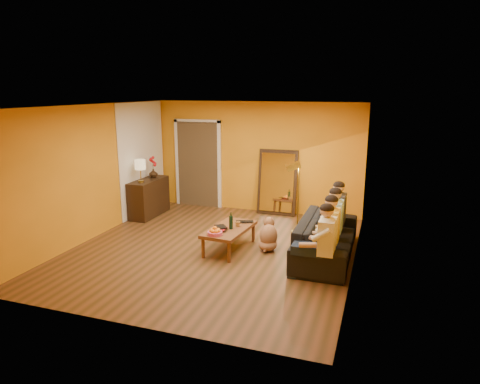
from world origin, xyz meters
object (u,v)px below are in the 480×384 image
(dog, at_px, (269,234))
(vase, at_px, (153,173))
(sideboard, at_px, (149,197))
(laptop, at_px, (245,222))
(floor_lamp, at_px, (298,199))
(coffee_table, at_px, (229,239))
(person_far_right, at_px, (338,213))
(wine_bottle, at_px, (231,221))
(table_lamp, at_px, (140,171))
(person_mid_left, at_px, (331,231))
(tumbler, at_px, (238,224))
(person_far_left, at_px, (327,243))
(sofa, at_px, (326,238))
(mirror_frame, at_px, (277,182))
(person_mid_right, at_px, (335,222))

(dog, relative_size, vase, 2.98)
(sideboard, xyz_separation_m, laptop, (2.71, -1.11, 0.01))
(sideboard, relative_size, floor_lamp, 0.82)
(coffee_table, height_order, laptop, laptop)
(person_far_right, distance_m, wine_bottle, 2.04)
(dog, bearing_deg, sideboard, 159.12)
(table_lamp, distance_m, vase, 0.57)
(coffee_table, height_order, person_mid_left, person_mid_left)
(person_mid_left, xyz_separation_m, tumbler, (-1.72, 0.30, -0.15))
(floor_lamp, height_order, dog, floor_lamp)
(coffee_table, height_order, person_far_left, person_far_left)
(person_far_right, distance_m, vase, 4.45)
(sideboard, height_order, floor_lamp, floor_lamp)
(vase, bearing_deg, wine_bottle, -34.39)
(floor_lamp, distance_m, wine_bottle, 1.66)
(dog, distance_m, wine_bottle, 0.74)
(table_lamp, xyz_separation_m, person_mid_left, (4.37, -1.35, -0.49))
(sideboard, distance_m, floor_lamp, 3.54)
(sofa, bearing_deg, sideboard, 74.26)
(person_mid_left, bearing_deg, wine_bottle, 175.77)
(laptop, bearing_deg, person_far_left, -52.60)
(coffee_table, distance_m, person_far_right, 2.10)
(mirror_frame, distance_m, sideboard, 3.01)
(table_lamp, xyz_separation_m, wine_bottle, (2.58, -1.21, -0.53))
(person_far_right, bearing_deg, dog, -149.52)
(mirror_frame, xyz_separation_m, person_mid_left, (1.58, -2.73, -0.15))
(person_mid_left, distance_m, tumbler, 1.76)
(person_mid_right, relative_size, tumbler, 12.76)
(table_lamp, xyz_separation_m, sofa, (4.24, -0.90, -0.77))
(person_far_right, bearing_deg, vase, 169.68)
(person_far_left, bearing_deg, person_far_right, 90.00)
(mirror_frame, height_order, person_far_left, mirror_frame)
(table_lamp, bearing_deg, tumbler, -21.51)
(floor_lamp, xyz_separation_m, wine_bottle, (-0.95, -1.36, -0.14))
(tumbler, bearing_deg, person_far_left, -26.31)
(person_mid_left, distance_m, person_mid_right, 0.55)
(mirror_frame, height_order, coffee_table, mirror_frame)
(sideboard, bearing_deg, coffee_table, -30.08)
(sofa, relative_size, wine_bottle, 7.45)
(sideboard, distance_m, sofa, 4.41)
(person_far_left, relative_size, laptop, 3.66)
(dog, height_order, person_mid_left, person_mid_left)
(person_far_left, bearing_deg, laptop, 146.96)
(coffee_table, height_order, dog, dog)
(sideboard, distance_m, dog, 3.44)
(person_far_right, distance_m, laptop, 1.77)
(sofa, distance_m, vase, 4.52)
(mirror_frame, xyz_separation_m, person_mid_right, (1.58, -2.18, -0.15))
(person_far_left, xyz_separation_m, tumbler, (-1.72, 0.85, -0.15))
(sideboard, bearing_deg, laptop, -22.35)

